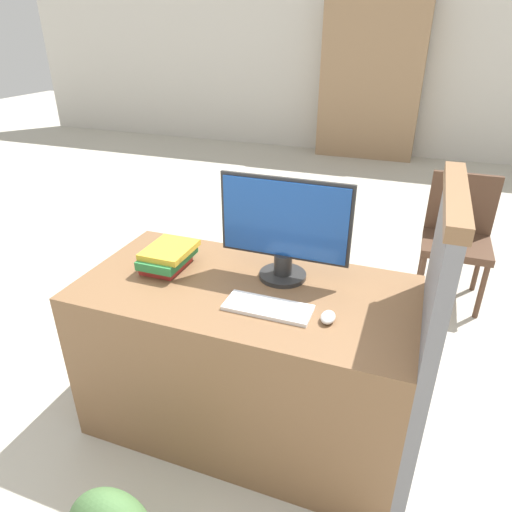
{
  "coord_description": "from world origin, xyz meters",
  "views": [
    {
      "loc": [
        0.62,
        -1.18,
        1.76
      ],
      "look_at": [
        0.06,
        0.33,
        0.94
      ],
      "focal_mm": 32.0,
      "sensor_mm": 36.0,
      "label": 1
    }
  ],
  "objects_px": {
    "far_chair": "(458,232)",
    "monitor": "(284,228)",
    "mouse": "(328,317)",
    "keyboard": "(268,308)",
    "book_stack": "(168,257)"
  },
  "relations": [
    {
      "from": "far_chair",
      "to": "monitor",
      "type": "bearing_deg",
      "value": -95.54
    },
    {
      "from": "mouse",
      "to": "monitor",
      "type": "bearing_deg",
      "value": 134.65
    },
    {
      "from": "mouse",
      "to": "keyboard",
      "type": "bearing_deg",
      "value": -179.31
    },
    {
      "from": "monitor",
      "to": "book_stack",
      "type": "relative_size",
      "value": 2.13
    },
    {
      "from": "far_chair",
      "to": "keyboard",
      "type": "bearing_deg",
      "value": -91.19
    },
    {
      "from": "mouse",
      "to": "far_chair",
      "type": "bearing_deg",
      "value": 72.65
    },
    {
      "from": "monitor",
      "to": "keyboard",
      "type": "distance_m",
      "value": 0.35
    },
    {
      "from": "book_stack",
      "to": "far_chair",
      "type": "height_order",
      "value": "book_stack"
    },
    {
      "from": "monitor",
      "to": "far_chair",
      "type": "relative_size",
      "value": 0.65
    },
    {
      "from": "keyboard",
      "to": "far_chair",
      "type": "relative_size",
      "value": 0.4
    },
    {
      "from": "keyboard",
      "to": "book_stack",
      "type": "xyz_separation_m",
      "value": [
        -0.54,
        0.17,
        0.05
      ]
    },
    {
      "from": "keyboard",
      "to": "book_stack",
      "type": "distance_m",
      "value": 0.56
    },
    {
      "from": "monitor",
      "to": "mouse",
      "type": "relative_size",
      "value": 6.72
    },
    {
      "from": "keyboard",
      "to": "mouse",
      "type": "bearing_deg",
      "value": 0.69
    },
    {
      "from": "monitor",
      "to": "mouse",
      "type": "xyz_separation_m",
      "value": [
        0.26,
        -0.26,
        -0.22
      ]
    }
  ]
}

